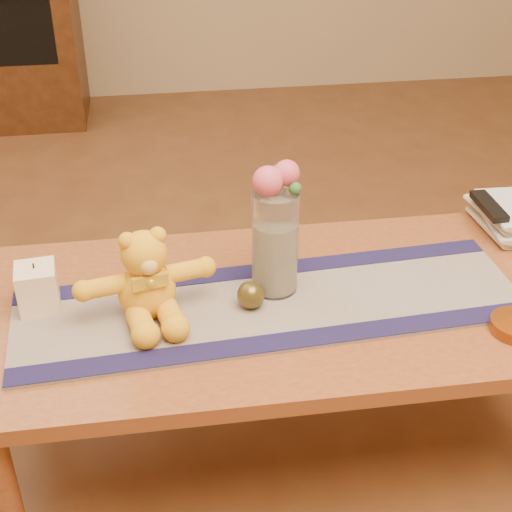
{
  "coord_description": "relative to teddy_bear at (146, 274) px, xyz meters",
  "views": [
    {
      "loc": [
        -0.26,
        -1.43,
        1.49
      ],
      "look_at": [
        -0.05,
        0.0,
        0.58
      ],
      "focal_mm": 52.19,
      "sensor_mm": 36.0,
      "label": 1
    }
  ],
  "objects": [
    {
      "name": "floor",
      "position": [
        0.3,
        0.01,
        -0.56
      ],
      "size": [
        5.5,
        5.5,
        0.0
      ],
      "primitive_type": "plane",
      "color": "#573019",
      "rests_on": "ground"
    },
    {
      "name": "coffee_table_top",
      "position": [
        0.3,
        0.01,
        -0.13
      ],
      "size": [
        1.4,
        0.7,
        0.04
      ],
      "primitive_type": "cube",
      "color": "brown",
      "rests_on": "floor"
    },
    {
      "name": "table_leg_fl",
      "position": [
        -0.34,
        -0.28,
        -0.36
      ],
      "size": [
        0.07,
        0.07,
        0.41
      ],
      "primitive_type": "cylinder",
      "color": "brown",
      "rests_on": "floor"
    },
    {
      "name": "table_leg_bl",
      "position": [
        -0.34,
        0.3,
        -0.36
      ],
      "size": [
        0.07,
        0.07,
        0.41
      ],
      "primitive_type": "cylinder",
      "color": "brown",
      "rests_on": "floor"
    },
    {
      "name": "table_leg_br",
      "position": [
        0.94,
        0.3,
        -0.36
      ],
      "size": [
        0.07,
        0.07,
        0.41
      ],
      "primitive_type": "cylinder",
      "color": "brown",
      "rests_on": "floor"
    },
    {
      "name": "persian_runner",
      "position": [
        0.29,
        -0.01,
        -0.11
      ],
      "size": [
        1.22,
        0.42,
        0.01
      ],
      "primitive_type": "cube",
      "rotation": [
        0.0,
        0.0,
        0.06
      ],
      "color": "#231C4E",
      "rests_on": "coffee_table_top"
    },
    {
      "name": "runner_border_near",
      "position": [
        0.3,
        -0.16,
        -0.1
      ],
      "size": [
        1.2,
        0.13,
        0.0
      ],
      "primitive_type": "cube",
      "rotation": [
        0.0,
        0.0,
        0.06
      ],
      "color": "#19153F",
      "rests_on": "persian_runner"
    },
    {
      "name": "runner_border_far",
      "position": [
        0.28,
        0.13,
        -0.1
      ],
      "size": [
        1.2,
        0.13,
        0.0
      ],
      "primitive_type": "cube",
      "rotation": [
        0.0,
        0.0,
        0.06
      ],
      "color": "#19153F",
      "rests_on": "persian_runner"
    },
    {
      "name": "teddy_bear",
      "position": [
        0.0,
        0.0,
        0.0
      ],
      "size": [
        0.35,
        0.31,
        0.21
      ],
      "primitive_type": null,
      "rotation": [
        0.0,
        0.0,
        0.21
      ],
      "color": "yellow",
      "rests_on": "persian_runner"
    },
    {
      "name": "pillar_candle",
      "position": [
        -0.25,
        0.05,
        -0.05
      ],
      "size": [
        0.1,
        0.1,
        0.11
      ],
      "primitive_type": "cube",
      "rotation": [
        0.0,
        0.0,
        0.1
      ],
      "color": "#FFE4BB",
      "rests_on": "persian_runner"
    },
    {
      "name": "candle_wick",
      "position": [
        -0.25,
        0.05,
        0.01
      ],
      "size": [
        0.0,
        0.0,
        0.01
      ],
      "primitive_type": "cylinder",
      "rotation": [
        0.0,
        0.0,
        0.1
      ],
      "color": "black",
      "rests_on": "pillar_candle"
    },
    {
      "name": "glass_vase",
      "position": [
        0.31,
        0.05,
        0.03
      ],
      "size": [
        0.11,
        0.11,
        0.26
      ],
      "primitive_type": "cylinder",
      "color": "silver",
      "rests_on": "persian_runner"
    },
    {
      "name": "potpourri_fill",
      "position": [
        0.31,
        0.05,
        -0.01
      ],
      "size": [
        0.09,
        0.09,
        0.18
      ],
      "primitive_type": "cylinder",
      "color": "beige",
      "rests_on": "glass_vase"
    },
    {
      "name": "rose_left",
      "position": [
        0.29,
        0.04,
        0.19
      ],
      "size": [
        0.07,
        0.07,
        0.07
      ],
      "primitive_type": "sphere",
      "color": "#DE4E66",
      "rests_on": "glass_vase"
    },
    {
      "name": "rose_right",
      "position": [
        0.33,
        0.06,
        0.2
      ],
      "size": [
        0.06,
        0.06,
        0.06
      ],
      "primitive_type": "sphere",
      "color": "#DE4E66",
      "rests_on": "glass_vase"
    },
    {
      "name": "blue_flower_back",
      "position": [
        0.32,
        0.09,
        0.18
      ],
      "size": [
        0.04,
        0.04,
        0.04
      ],
      "primitive_type": "sphere",
      "color": "#4B64A3",
      "rests_on": "glass_vase"
    },
    {
      "name": "blue_flower_side",
      "position": [
        0.28,
        0.07,
        0.18
      ],
      "size": [
        0.04,
        0.04,
        0.04
      ],
      "primitive_type": "sphere",
      "color": "#4B64A3",
      "rests_on": "glass_vase"
    },
    {
      "name": "leaf_sprig",
      "position": [
        0.35,
        0.03,
        0.17
      ],
      "size": [
        0.03,
        0.03,
        0.03
      ],
      "primitive_type": "sphere",
      "color": "#33662D",
      "rests_on": "glass_vase"
    },
    {
      "name": "bronze_ball",
      "position": [
        0.24,
        -0.02,
        -0.07
      ],
      "size": [
        0.07,
        0.07,
        0.07
      ],
      "primitive_type": "sphere",
      "rotation": [
        0.0,
        0.0,
        0.13
      ],
      "color": "#53441B",
      "rests_on": "persian_runner"
    },
    {
      "name": "book_bottom",
      "position": [
        0.92,
        0.25,
        -0.1
      ],
      "size": [
        0.18,
        0.23,
        0.02
      ],
      "primitive_type": "imported",
      "rotation": [
        0.0,
        0.0,
        0.06
      ],
      "color": "beige",
      "rests_on": "coffee_table_top"
    },
    {
      "name": "book_lower",
      "position": [
        0.93,
        0.25,
        -0.08
      ],
      "size": [
        0.18,
        0.24,
        0.02
      ],
      "primitive_type": "imported",
      "rotation": [
        0.0,
        0.0,
        -0.08
      ],
      "color": "beige",
      "rests_on": "book_bottom"
    },
    {
      "name": "book_upper",
      "position": [
        0.92,
        0.25,
        -0.06
      ],
      "size": [
        0.19,
        0.24,
        0.02
      ],
      "primitive_type": "imported",
      "rotation": [
        0.0,
        0.0,
        0.12
      ],
      "color": "beige",
      "rests_on": "book_lower"
    },
    {
      "name": "book_top",
      "position": [
        0.93,
        0.25,
        -0.04
      ],
      "size": [
        0.17,
        0.23,
        0.02
      ],
      "primitive_type": "imported",
      "rotation": [
        0.0,
        0.0,
        -0.04
      ],
      "color": "beige",
      "rests_on": "book_upper"
    },
    {
      "name": "tv_remote",
      "position": [
        0.93,
        0.24,
        -0.03
      ],
      "size": [
        0.05,
        0.16,
        0.02
      ],
      "primitive_type": "cube",
      "rotation": [
        0.0,
        0.0,
        0.01
      ],
      "color": "black",
      "rests_on": "book_top"
    }
  ]
}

